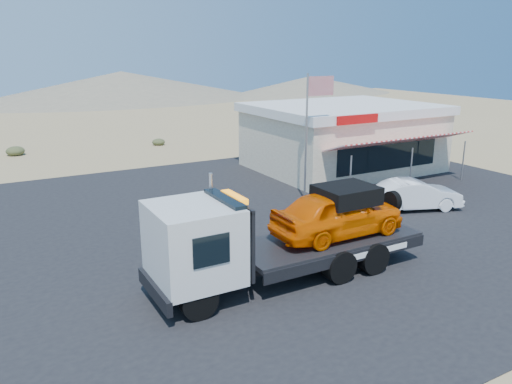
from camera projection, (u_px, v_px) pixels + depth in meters
ground at (269, 248)px, 18.37m from camera, size 120.00×120.00×0.00m
asphalt_lot at (273, 216)px, 21.82m from camera, size 32.00×24.00×0.02m
tow_truck at (284, 230)px, 15.51m from camera, size 8.98×2.66×3.00m
white_sedan at (415, 195)px, 22.65m from camera, size 4.39×2.77×1.37m
jerky_store at (342, 136)px, 30.29m from camera, size 10.40×9.97×3.90m
flagpole at (311, 122)px, 23.43m from camera, size 1.55×0.10×6.00m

